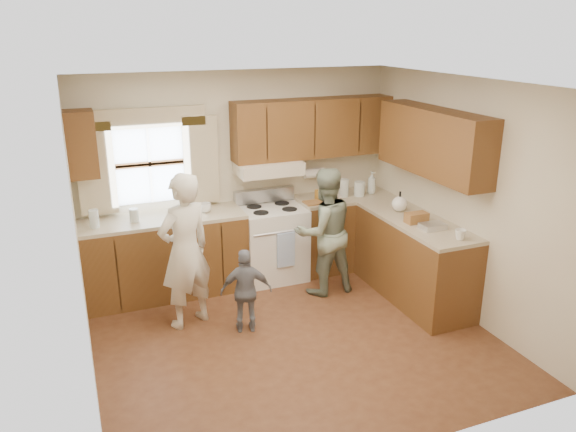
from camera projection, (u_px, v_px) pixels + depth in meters
name	position (u px, v px, depth m)	size (l,w,h in m)	color
room	(294.00, 220.00, 5.24)	(3.80, 3.80, 3.80)	#4F2A18
kitchen_fixtures	(307.00, 219.00, 6.53)	(3.80, 2.25, 2.15)	#41250E
stove	(272.00, 242.00, 6.86)	(0.76, 0.67, 1.07)	silver
woman_left	(185.00, 251.00, 5.65)	(0.59, 0.39, 1.63)	beige
woman_right	(324.00, 232.00, 6.39)	(0.72, 0.56, 1.49)	#274831
child	(246.00, 291.00, 5.63)	(0.52, 0.22, 0.89)	slate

